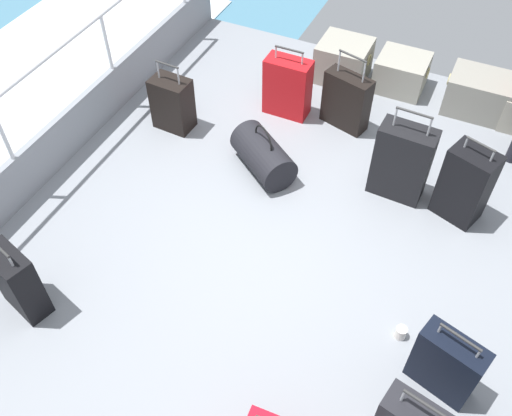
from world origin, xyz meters
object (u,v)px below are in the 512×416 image
object	(u,v)px
suitcase_0	(18,282)
suitcase_8	(172,104)
suitcase_7	(465,185)
cargo_crate_0	(343,61)
suitcase_4	(446,364)
cargo_crate_2	(478,94)
cargo_crate_1	(401,73)
suitcase_1	(346,101)
duffel_bag	(263,155)
suitcase_2	(402,162)
paper_cup	(401,333)
suitcase_5	(287,87)

from	to	relation	value
suitcase_0	suitcase_8	xyz separation A→B (m)	(-0.07, 2.22, -0.03)
suitcase_7	suitcase_8	xyz separation A→B (m)	(-2.72, -0.01, -0.07)
cargo_crate_0	suitcase_4	size ratio (longest dim) A/B	0.90
suitcase_4	cargo_crate_2	bearing A→B (deg)	96.21
suitcase_7	suitcase_0	bearing A→B (deg)	-139.80
cargo_crate_0	suitcase_0	world-z (taller)	suitcase_0
cargo_crate_1	suitcase_1	xyz separation A→B (m)	(-0.33, -0.82, 0.10)
suitcase_0	cargo_crate_0	bearing A→B (deg)	72.80
cargo_crate_2	duffel_bag	xyz separation A→B (m)	(-1.56, -1.68, -0.03)
suitcase_2	suitcase_8	distance (m)	2.19
suitcase_4	cargo_crate_0	bearing A→B (deg)	119.78
suitcase_8	cargo_crate_2	bearing A→B (deg)	29.68
suitcase_0	suitcase_8	bearing A→B (deg)	91.84
cargo_crate_1	suitcase_7	size ratio (longest dim) A/B	0.69
paper_cup	suitcase_1	bearing A→B (deg)	118.95
cargo_crate_1	suitcase_0	world-z (taller)	suitcase_0
suitcase_4	duffel_bag	bearing A→B (deg)	144.27
suitcase_5	cargo_crate_2	bearing A→B (deg)	25.88
suitcase_2	duffel_bag	xyz separation A→B (m)	(-1.15, -0.24, -0.18)
cargo_crate_0	suitcase_8	distance (m)	1.89
cargo_crate_1	cargo_crate_2	xyz separation A→B (m)	(0.79, -0.06, 0.02)
cargo_crate_1	suitcase_4	xyz separation A→B (m)	(1.12, -3.09, 0.08)
cargo_crate_0	suitcase_1	world-z (taller)	suitcase_1
suitcase_1	suitcase_7	bearing A→B (deg)	-29.73
cargo_crate_2	suitcase_2	xyz separation A→B (m)	(-0.41, -1.44, 0.15)
suitcase_5	duffel_bag	distance (m)	0.87
suitcase_2	duffel_bag	size ratio (longest dim) A/B	1.23
suitcase_0	suitcase_4	size ratio (longest dim) A/B	1.13
suitcase_5	duffel_bag	xyz separation A→B (m)	(0.13, -0.85, -0.13)
cargo_crate_2	suitcase_8	distance (m)	2.99
suitcase_7	paper_cup	size ratio (longest dim) A/B	7.77
cargo_crate_0	paper_cup	world-z (taller)	cargo_crate_0
suitcase_7	suitcase_8	distance (m)	2.72
suitcase_7	paper_cup	world-z (taller)	suitcase_7
suitcase_4	suitcase_7	bearing A→B (deg)	97.63
cargo_crate_2	suitcase_0	world-z (taller)	suitcase_0
suitcase_5	suitcase_8	size ratio (longest dim) A/B	1.02
suitcase_5	suitcase_7	distance (m)	1.93
suitcase_4	suitcase_8	distance (m)	3.32
suitcase_7	suitcase_8	bearing A→B (deg)	-179.74
cargo_crate_2	duffel_bag	world-z (taller)	duffel_bag
suitcase_0	paper_cup	size ratio (longest dim) A/B	6.92
suitcase_4	paper_cup	distance (m)	0.45
suitcase_2	paper_cup	world-z (taller)	suitcase_2
cargo_crate_2	duffel_bag	bearing A→B (deg)	-132.97
cargo_crate_0	suitcase_8	world-z (taller)	suitcase_8
cargo_crate_1	suitcase_4	bearing A→B (deg)	-70.15
cargo_crate_0	suitcase_5	xyz separation A→B (m)	(-0.31, -0.79, 0.09)
suitcase_0	cargo_crate_2	bearing A→B (deg)	55.71
duffel_bag	paper_cup	bearing A→B (deg)	-35.61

